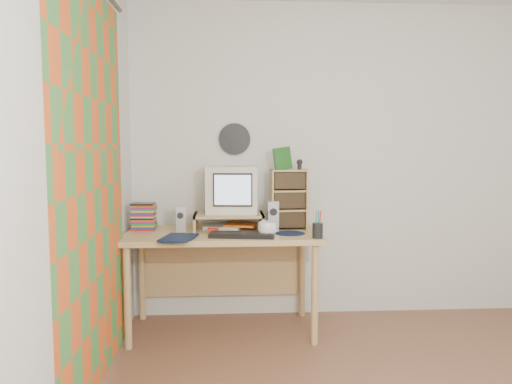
{
  "coord_description": "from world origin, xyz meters",
  "views": [
    {
      "loc": [
        -1.0,
        -2.24,
        1.4
      ],
      "look_at": [
        -0.78,
        1.33,
        1.05
      ],
      "focal_mm": 35.0,
      "sensor_mm": 36.0,
      "label": 1
    }
  ],
  "objects": [
    {
      "name": "left_wall",
      "position": [
        -1.75,
        0.0,
        1.25
      ],
      "size": [
        0.0,
        3.5,
        3.5
      ],
      "primitive_type": "plane",
      "rotation": [
        1.57,
        0.0,
        1.57
      ],
      "color": "silver",
      "rests_on": "floor"
    },
    {
      "name": "speaker_left",
      "position": [
        -1.33,
        1.43,
        0.84
      ],
      "size": [
        0.08,
        0.08,
        0.19
      ],
      "primitive_type": "cube",
      "rotation": [
        0.0,
        0.0,
        0.09
      ],
      "color": "#ADACB1",
      "rests_on": "desk"
    },
    {
      "name": "cd_rack",
      "position": [
        -0.53,
        1.48,
        0.98
      ],
      "size": [
        0.28,
        0.16,
        0.45
      ],
      "primitive_type": "cube",
      "rotation": [
        0.0,
        0.0,
        0.06
      ],
      "color": "tan",
      "rests_on": "desk"
    },
    {
      "name": "crt_monitor",
      "position": [
        -0.95,
        1.53,
        1.05
      ],
      "size": [
        0.4,
        0.4,
        0.35
      ],
      "primitive_type": "cube",
      "rotation": [
        0.0,
        0.0,
        -0.09
      ],
      "color": "silver",
      "rests_on": "monitor_riser"
    },
    {
      "name": "mousepad",
      "position": [
        -0.54,
        1.28,
        0.75
      ],
      "size": [
        0.25,
        0.25,
        0.0
      ],
      "primitive_type": "cylinder",
      "rotation": [
        0.0,
        0.0,
        0.16
      ],
      "color": "#0F1A34",
      "rests_on": "desk"
    },
    {
      "name": "mug",
      "position": [
        -0.71,
        1.17,
        0.8
      ],
      "size": [
        0.16,
        0.16,
        0.1
      ],
      "primitive_type": "imported",
      "rotation": [
        0.0,
        0.0,
        -0.21
      ],
      "color": "white",
      "rests_on": "desk"
    },
    {
      "name": "pen_cup",
      "position": [
        -0.38,
        1.09,
        0.82
      ],
      "size": [
        0.08,
        0.08,
        0.15
      ],
      "primitive_type": null,
      "rotation": [
        0.0,
        0.0,
        0.16
      ],
      "color": "black",
      "rests_on": "desk"
    },
    {
      "name": "diary",
      "position": [
        -1.42,
        1.11,
        0.78
      ],
      "size": [
        0.29,
        0.24,
        0.05
      ],
      "primitive_type": "imported",
      "rotation": [
        0.0,
        0.0,
        -0.21
      ],
      "color": "#0E1A35",
      "rests_on": "desk"
    },
    {
      "name": "curtain",
      "position": [
        -1.71,
        0.48,
        1.15
      ],
      "size": [
        0.0,
        2.2,
        2.2
      ],
      "primitive_type": "plane",
      "rotation": [
        1.57,
        0.0,
        1.57
      ],
      "color": "#E0561F",
      "rests_on": "left_wall"
    },
    {
      "name": "back_wall",
      "position": [
        0.0,
        1.75,
        1.25
      ],
      "size": [
        3.5,
        0.0,
        3.5
      ],
      "primitive_type": "plane",
      "rotation": [
        1.57,
        0.0,
        0.0
      ],
      "color": "silver",
      "rests_on": "floor"
    },
    {
      "name": "dvd_stack",
      "position": [
        -1.62,
        1.5,
        0.87
      ],
      "size": [
        0.18,
        0.13,
        0.24
      ],
      "primitive_type": null,
      "rotation": [
        0.0,
        0.0,
        -0.05
      ],
      "color": "brown",
      "rests_on": "desk"
    },
    {
      "name": "webcam",
      "position": [
        -0.45,
        1.46,
        1.24
      ],
      "size": [
        0.05,
        0.05,
        0.08
      ],
      "primitive_type": null,
      "rotation": [
        0.0,
        0.0,
        0.08
      ],
      "color": "black",
      "rests_on": "cd_rack"
    },
    {
      "name": "wall_disc",
      "position": [
        -0.93,
        1.73,
        1.43
      ],
      "size": [
        0.25,
        0.02,
        0.25
      ],
      "primitive_type": "cylinder",
      "rotation": [
        1.57,
        0.0,
        0.0
      ],
      "color": "black",
      "rests_on": "back_wall"
    },
    {
      "name": "desk",
      "position": [
        -1.03,
        1.44,
        0.62
      ],
      "size": [
        1.4,
        0.7,
        0.75
      ],
      "color": "tan",
      "rests_on": "floor"
    },
    {
      "name": "red_box",
      "position": [
        -1.09,
        1.32,
        0.77
      ],
      "size": [
        0.08,
        0.05,
        0.04
      ],
      "primitive_type": "cube",
      "rotation": [
        0.0,
        0.0,
        -0.02
      ],
      "color": "red",
      "rests_on": "desk"
    },
    {
      "name": "papers",
      "position": [
        -0.97,
        1.49,
        0.77
      ],
      "size": [
        0.3,
        0.25,
        0.04
      ],
      "primitive_type": null,
      "rotation": [
        0.0,
        0.0,
        -0.24
      ],
      "color": "beige",
      "rests_on": "desk"
    },
    {
      "name": "speaker_right",
      "position": [
        -0.65,
        1.44,
        0.86
      ],
      "size": [
        0.08,
        0.08,
        0.22
      ],
      "primitive_type": "cube",
      "rotation": [
        0.0,
        0.0,
        0.03
      ],
      "color": "#ADACB1",
      "rests_on": "desk"
    },
    {
      "name": "keyboard",
      "position": [
        -0.89,
        1.16,
        0.76
      ],
      "size": [
        0.47,
        0.21,
        0.03
      ],
      "primitive_type": "cube",
      "rotation": [
        0.0,
        0.0,
        -0.15
      ],
      "color": "black",
      "rests_on": "desk"
    },
    {
      "name": "game_box",
      "position": [
        -0.58,
        1.47,
        1.28
      ],
      "size": [
        0.13,
        0.05,
        0.17
      ],
      "primitive_type": "cube",
      "rotation": [
        0.0,
        0.0,
        0.19
      ],
      "color": "#195618",
      "rests_on": "cd_rack"
    },
    {
      "name": "monitor_riser",
      "position": [
        -0.98,
        1.48,
        0.84
      ],
      "size": [
        0.52,
        0.3,
        0.12
      ],
      "color": "tan",
      "rests_on": "desk"
    }
  ]
}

